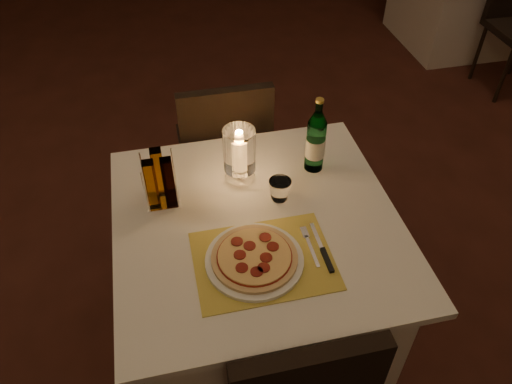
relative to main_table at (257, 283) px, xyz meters
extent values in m
cube|color=#411B14|center=(-0.20, 0.17, -0.38)|extent=(8.00, 10.00, 0.02)
cube|color=white|center=(0.00, 0.00, -0.02)|extent=(0.88, 0.88, 0.71)
cube|color=white|center=(0.00, 0.00, 0.35)|extent=(1.00, 1.00, 0.03)
cube|color=black|center=(0.00, 0.80, 0.09)|extent=(0.42, 0.42, 0.05)
cube|color=black|center=(0.00, 0.61, 0.32)|extent=(0.42, 0.05, 0.42)
cylinder|color=black|center=(0.17, 0.97, -0.15)|extent=(0.03, 0.03, 0.44)
cylinder|color=black|center=(-0.17, 0.97, -0.15)|extent=(0.03, 0.03, 0.44)
cylinder|color=black|center=(0.17, 0.63, -0.15)|extent=(0.03, 0.03, 0.44)
cylinder|color=black|center=(-0.17, 0.63, -0.15)|extent=(0.03, 0.03, 0.44)
cube|color=gold|center=(-0.02, -0.18, 0.37)|extent=(0.45, 0.34, 0.00)
cylinder|color=white|center=(-0.05, -0.18, 0.38)|extent=(0.32, 0.32, 0.01)
cylinder|color=#D8B77F|center=(-0.05, -0.18, 0.39)|extent=(0.28, 0.28, 0.01)
cylinder|color=maroon|center=(-0.05, -0.18, 0.40)|extent=(0.24, 0.24, 0.00)
cylinder|color=#EACC7F|center=(-0.05, -0.18, 0.40)|extent=(0.24, 0.24, 0.00)
cylinder|color=maroon|center=(0.02, -0.16, 0.40)|extent=(0.04, 0.04, 0.00)
cylinder|color=maroon|center=(0.00, -0.12, 0.40)|extent=(0.04, 0.04, 0.00)
cylinder|color=maroon|center=(-0.06, -0.14, 0.40)|extent=(0.04, 0.04, 0.00)
cylinder|color=maroon|center=(-0.09, -0.11, 0.40)|extent=(0.04, 0.04, 0.00)
cylinder|color=maroon|center=(-0.10, -0.17, 0.40)|extent=(0.04, 0.04, 0.00)
cylinder|color=maroon|center=(-0.10, -0.22, 0.40)|extent=(0.04, 0.04, 0.00)
cylinder|color=maroon|center=(-0.06, -0.25, 0.40)|extent=(0.04, 0.04, 0.00)
cylinder|color=maroon|center=(-0.03, -0.24, 0.40)|extent=(0.04, 0.04, 0.00)
cylinder|color=maroon|center=(-0.02, -0.20, 0.40)|extent=(0.04, 0.04, 0.00)
cube|color=silver|center=(0.14, -0.18, 0.37)|extent=(0.01, 0.14, 0.00)
cube|color=silver|center=(0.14, -0.10, 0.37)|extent=(0.02, 0.05, 0.00)
cube|color=black|center=(0.18, -0.23, 0.38)|extent=(0.02, 0.10, 0.01)
cube|color=silver|center=(0.18, -0.12, 0.37)|extent=(0.01, 0.12, 0.00)
cylinder|color=#59A56F|center=(0.28, 0.24, 0.47)|extent=(0.07, 0.07, 0.21)
cylinder|color=#59A56F|center=(0.28, 0.24, 0.65)|extent=(0.03, 0.03, 0.04)
cylinder|color=gold|center=(0.28, 0.24, 0.67)|extent=(0.03, 0.03, 0.01)
cylinder|color=silver|center=(0.28, 0.24, 0.47)|extent=(0.08, 0.08, 0.08)
cylinder|color=white|center=(-0.02, 0.23, 0.37)|extent=(0.11, 0.11, 0.01)
cylinder|color=white|center=(-0.02, 0.23, 0.40)|extent=(0.02, 0.02, 0.05)
cylinder|color=white|center=(-0.02, 0.23, 0.51)|extent=(0.12, 0.12, 0.17)
cylinder|color=white|center=(-0.02, 0.23, 0.49)|extent=(0.03, 0.03, 0.13)
ellipsoid|color=orange|center=(-0.02, 0.23, 0.57)|extent=(0.02, 0.02, 0.03)
cube|color=white|center=(-0.31, 0.18, 0.37)|extent=(0.12, 0.12, 0.01)
cylinder|color=white|center=(-0.37, 0.13, 0.46)|extent=(0.01, 0.01, 0.18)
cylinder|color=white|center=(-0.26, 0.13, 0.46)|extent=(0.01, 0.01, 0.18)
cylinder|color=white|center=(-0.37, 0.24, 0.46)|extent=(0.01, 0.01, 0.18)
cylinder|color=white|center=(-0.26, 0.24, 0.46)|extent=(0.01, 0.01, 0.18)
cube|color=#BF8C33|center=(-0.34, 0.15, 0.47)|extent=(0.04, 0.04, 0.20)
cube|color=#3F1E14|center=(-0.28, 0.15, 0.47)|extent=(0.04, 0.04, 0.20)
cube|color=#BF8C33|center=(-0.31, 0.21, 0.47)|extent=(0.04, 0.04, 0.20)
cube|color=white|center=(2.28, 2.45, -0.02)|extent=(0.88, 0.88, 0.71)
cylinder|color=black|center=(2.11, 1.48, -0.15)|extent=(0.03, 0.03, 0.44)
cylinder|color=black|center=(2.11, 1.82, -0.15)|extent=(0.03, 0.03, 0.44)
camera|label=1|loc=(-0.27, -1.18, 1.64)|focal=35.00mm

